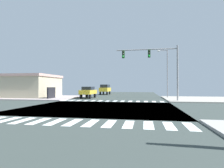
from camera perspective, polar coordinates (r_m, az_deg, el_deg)
ground at (r=17.34m, az=-3.63°, el=-7.24°), size 90.00×90.00×0.05m
sidewalk_corner_ne at (r=30.17m, az=27.28°, el=-4.19°), size 12.00×12.00×0.14m
sidewalk_corner_nw at (r=33.47m, az=-20.73°, el=-3.87°), size 12.00×12.00×0.14m
crosswalk_near at (r=10.56m, az=-14.54°, el=-11.29°), size 13.50×2.00×0.01m
crosswalk_far at (r=24.50m, az=-0.18°, el=-5.25°), size 13.50×2.00×0.01m
traffic_signal_mast at (r=24.62m, az=12.68°, el=7.18°), size 7.93×0.55×7.14m
street_lamp at (r=31.80m, az=16.31°, el=4.44°), size 1.78×0.32×8.00m
bank_building at (r=36.82m, az=-28.25°, el=-0.59°), size 16.49×8.25×3.91m
suv_queued_1 at (r=43.21m, az=-2.13°, el=-1.44°), size 1.96×4.60×2.34m
sedan_leading_2 at (r=30.43m, az=-7.35°, el=-2.26°), size 1.80×4.30×1.88m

